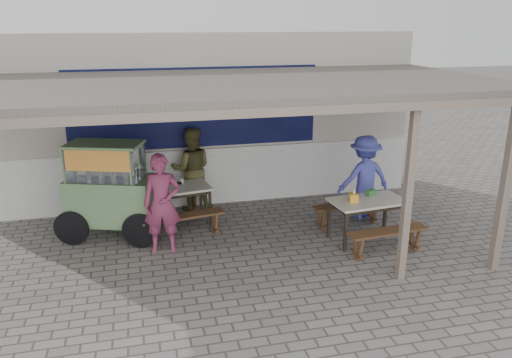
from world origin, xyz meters
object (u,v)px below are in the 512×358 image
object	(u,v)px
table_left	(173,192)
tissue_box	(354,198)
condiment_jar	(182,181)
patron_street_side	(162,204)
table_right	(368,204)
bench_right_street	(387,237)
bench_right_wall	(348,209)
patron_wall_side	(192,169)
condiment_bowl	(156,189)
bench_left_wall	(165,197)
patron_right_table	(364,178)
donation_box	(371,193)
vendor_cart	(110,187)
bench_left_street	(183,221)

from	to	relation	value
table_left	tissue_box	world-z (taller)	tissue_box
condiment_jar	patron_street_side	bearing A→B (deg)	-108.96
table_right	bench_right_street	bearing A→B (deg)	-90.00
table_left	bench_right_wall	distance (m)	3.30
bench_right_wall	patron_wall_side	distance (m)	3.21
bench_right_street	condiment_bowl	xyz separation A→B (m)	(-3.62, 2.07, 0.44)
condiment_bowl	tissue_box	bearing A→B (deg)	-23.63
bench_left_wall	table_right	size ratio (longest dim) A/B	1.11
bench_left_wall	tissue_box	distance (m)	3.78
patron_right_table	donation_box	xyz separation A→B (m)	(-0.24, -0.78, -0.02)
table_left	bench_right_wall	world-z (taller)	table_left
vendor_cart	table_left	bearing A→B (deg)	32.83
patron_street_side	condiment_bowl	size ratio (longest dim) A/B	7.91
bench_left_wall	condiment_jar	size ratio (longest dim) A/B	17.34
vendor_cart	donation_box	distance (m)	4.60
bench_right_street	donation_box	distance (m)	0.97
patron_wall_side	tissue_box	distance (m)	3.40
patron_wall_side	condiment_jar	size ratio (longest dim) A/B	19.70
bench_right_wall	condiment_jar	xyz separation A→B (m)	(-2.99, 1.06, 0.46)
bench_right_wall	condiment_jar	size ratio (longest dim) A/B	16.33
bench_left_street	donation_box	xyz separation A→B (m)	(3.27, -0.61, 0.47)
donation_box	condiment_bowl	size ratio (longest dim) A/B	0.79
vendor_cart	patron_street_side	xyz separation A→B (m)	(0.85, -0.78, -0.10)
patron_wall_side	patron_right_table	xyz separation A→B (m)	(3.18, -1.29, -0.02)
vendor_cart	patron_street_side	distance (m)	1.16
patron_street_side	condiment_jar	bearing A→B (deg)	76.87
patron_street_side	tissue_box	size ratio (longest dim) A/B	11.82
bench_left_wall	table_right	world-z (taller)	table_right
bench_right_wall	tissue_box	bearing A→B (deg)	-113.70
bench_right_street	patron_street_side	world-z (taller)	patron_street_side
table_right	vendor_cart	world-z (taller)	vendor_cart
bench_left_wall	bench_right_street	xyz separation A→B (m)	(3.42, -2.79, -0.00)
donation_box	bench_right_wall	bearing A→B (deg)	114.53
tissue_box	condiment_jar	world-z (taller)	tissue_box
bench_left_wall	bench_left_street	bearing A→B (deg)	-90.00
table_left	table_right	size ratio (longest dim) A/B	1.09
patron_wall_side	condiment_jar	distance (m)	0.61
vendor_cart	condiment_bowl	bearing A→B (deg)	34.50
bench_left_street	vendor_cart	world-z (taller)	vendor_cart
table_left	table_right	world-z (taller)	same
condiment_jar	condiment_bowl	xyz separation A→B (m)	(-0.50, -0.30, -0.02)
patron_right_table	tissue_box	size ratio (longest dim) A/B	11.64
table_right	patron_right_table	bearing A→B (deg)	62.75
patron_wall_side	tissue_box	bearing A→B (deg)	143.15
bench_left_street	bench_right_wall	world-z (taller)	same
table_right	condiment_jar	world-z (taller)	condiment_jar
table_left	donation_box	size ratio (longest dim) A/B	8.68
patron_wall_side	donation_box	xyz separation A→B (m)	(2.94, -2.07, -0.04)
bench_right_wall	condiment_bowl	xyz separation A→B (m)	(-3.49, 0.77, 0.44)
bench_right_wall	patron_street_side	size ratio (longest dim) A/B	0.84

